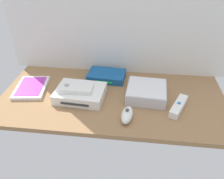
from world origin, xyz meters
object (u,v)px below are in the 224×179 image
at_px(game_case, 31,87).
at_px(remote_wand, 179,106).
at_px(game_console, 80,93).
at_px(mini_computer, 146,92).
at_px(remote_nunchuk, 127,115).
at_px(network_router, 107,76).
at_px(remote_classic_pad, 76,88).

bearing_deg(game_case, remote_wand, -14.06).
distance_m(game_console, mini_computer, 0.29).
height_order(game_case, remote_nunchuk, remote_nunchuk).
xyz_separation_m(network_router, remote_wand, (0.33, -0.21, -0.00)).
relative_size(game_case, remote_classic_pad, 1.41).
relative_size(game_console, network_router, 1.17).
bearing_deg(remote_wand, remote_classic_pad, -159.76).
distance_m(mini_computer, remote_classic_pad, 0.31).
relative_size(mini_computer, remote_wand, 1.20).
bearing_deg(remote_classic_pad, mini_computer, 7.39).
xyz_separation_m(game_console, mini_computer, (0.29, 0.04, 0.00)).
bearing_deg(remote_nunchuk, game_case, 166.83).
distance_m(game_case, remote_classic_pad, 0.24).
relative_size(network_router, remote_nunchuk, 1.80).
distance_m(mini_computer, network_router, 0.24).
xyz_separation_m(game_console, remote_nunchuk, (0.21, -0.12, -0.00)).
bearing_deg(remote_wand, network_router, 171.31).
bearing_deg(remote_wand, mini_computer, 174.39).
xyz_separation_m(network_router, remote_nunchuk, (0.12, -0.30, 0.00)).
bearing_deg(game_case, network_router, 14.11).
xyz_separation_m(game_case, remote_wand, (0.67, -0.08, 0.01)).
bearing_deg(game_console, remote_classic_pad, -151.75).
bearing_deg(network_router, mini_computer, -30.49).
relative_size(network_router, remote_wand, 1.26).
bearing_deg(remote_classic_pad, game_case, 166.75).
relative_size(game_console, mini_computer, 1.22).
bearing_deg(remote_classic_pad, remote_wand, -5.07).
height_order(mini_computer, network_router, mini_computer).
xyz_separation_m(remote_wand, remote_nunchuk, (-0.21, -0.09, 0.01)).
height_order(game_case, remote_classic_pad, remote_classic_pad).
bearing_deg(remote_wand, game_case, -162.62).
bearing_deg(mini_computer, remote_wand, -29.56).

